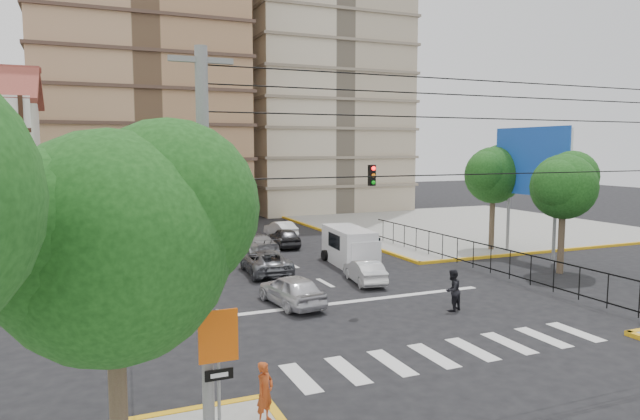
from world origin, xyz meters
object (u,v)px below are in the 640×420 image
van_left_lane (223,229)px  car_white_front_right (365,271)px  traffic_light_nw (162,225)px  pedestrian_crosswalk (452,290)px  district_sign (218,349)px  car_silver_front_left (291,290)px  van_right_lane (350,247)px  pedestrian_sw_corner (265,392)px

van_left_lane → car_white_front_right: size_ratio=1.43×
traffic_light_nw → pedestrian_crosswalk: size_ratio=2.45×
car_white_front_right → traffic_light_nw: bearing=-11.5°
district_sign → pedestrian_crosswalk: size_ratio=1.78×
car_silver_front_left → car_white_front_right: car_silver_front_left is taller
van_right_lane → van_left_lane: van_left_lane is taller
van_right_lane → car_silver_front_left: size_ratio=1.21×
van_right_lane → van_left_lane: bearing=122.8°
van_right_lane → pedestrian_crosswalk: bearing=-85.4°
van_left_lane → pedestrian_sw_corner: (-5.45, -27.52, -0.22)m
car_silver_front_left → pedestrian_sw_corner: size_ratio=2.69×
car_white_front_right → pedestrian_sw_corner: pedestrian_sw_corner is taller
car_white_front_right → pedestrian_sw_corner: (-9.37, -12.71, 0.31)m
traffic_light_nw → pedestrian_crosswalk: bearing=-41.6°
car_silver_front_left → traffic_light_nw: bearing=-59.5°
traffic_light_nw → van_right_lane: bearing=4.3°
car_silver_front_left → pedestrian_sw_corner: (-4.43, -10.21, 0.21)m
van_left_lane → pedestrian_crosswalk: size_ratio=2.94×
district_sign → car_silver_front_left: 12.45m
car_silver_front_left → van_left_lane: bearing=-100.5°
van_right_lane → van_left_lane: size_ratio=0.95×
car_silver_front_left → pedestrian_crosswalk: pedestrian_crosswalk is taller
traffic_light_nw → pedestrian_sw_corner: size_ratio=2.85×
van_left_lane → car_white_front_right: bearing=-78.2°
van_right_lane → van_left_lane: (-5.27, 10.36, 0.08)m
van_left_lane → pedestrian_sw_corner: size_ratio=3.43×
van_right_lane → pedestrian_sw_corner: size_ratio=3.25×
van_left_lane → car_silver_front_left: size_ratio=1.27×
pedestrian_crosswalk → district_sign: bearing=10.1°
traffic_light_nw → car_white_front_right: traffic_light_nw is taller
car_white_front_right → pedestrian_crosswalk: (1.14, -5.96, 0.29)m
van_left_lane → pedestrian_crosswalk: van_left_lane is taller
traffic_light_nw → district_sign: traffic_light_nw is taller
van_right_lane → traffic_light_nw: bearing=-169.9°
traffic_light_nw → van_left_lane: 12.74m
van_right_lane → pedestrian_crosswalk: (-0.21, -10.41, -0.16)m
pedestrian_crosswalk → pedestrian_sw_corner: bearing=10.6°
district_sign → pedestrian_sw_corner: 2.13m
car_silver_front_left → pedestrian_crosswalk: (6.08, -3.46, 0.19)m
traffic_light_nw → district_sign: bearing=-93.4°
pedestrian_sw_corner → pedestrian_crosswalk: bearing=-4.3°
pedestrian_crosswalk → car_silver_front_left: bearing=-51.8°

